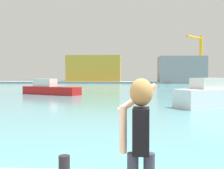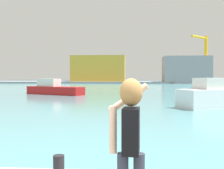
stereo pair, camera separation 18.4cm
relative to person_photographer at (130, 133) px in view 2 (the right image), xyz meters
name	(u,v)px [view 2 (the right image)]	position (x,y,z in m)	size (l,w,h in m)	color
ground_plane	(128,88)	(-0.48, 49.78, -1.68)	(220.00, 220.00, 0.00)	#334751
harbor_water	(128,88)	(-0.48, 51.78, -1.67)	(140.00, 100.00, 0.02)	#599EA8
far_shore_dock	(130,82)	(-0.48, 91.78, -1.41)	(140.00, 20.00, 0.53)	gray
person_photographer	(130,133)	(0.00, 0.00, 0.00)	(0.53, 0.56, 1.74)	#2D3342
harbor_bollard	(59,167)	(-1.24, 1.31, -0.87)	(0.19, 0.19, 0.39)	black
boat_moored	(54,89)	(-9.81, 31.33, -0.95)	(8.10, 5.33, 2.00)	#B21919
boat_moored_2	(220,96)	(6.71, 18.08, -0.82)	(7.10, 5.03, 2.21)	white
warehouse_left	(99,69)	(-10.99, 91.70, 3.16)	(17.82, 11.32, 8.62)	gold
warehouse_right	(186,69)	(17.49, 86.30, 2.86)	(14.39, 8.67, 8.01)	gray
port_crane	(204,54)	(23.14, 86.14, 7.55)	(6.47, 6.83, 14.54)	yellow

